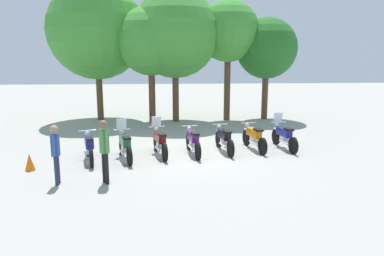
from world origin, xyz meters
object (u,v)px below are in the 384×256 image
tree_2 (175,34)px  traffic_cone (30,162)px  motorcycle_5 (254,137)px  motorcycle_6 (284,136)px  motorcycle_2 (160,142)px  motorcycle_3 (193,141)px  tree_4 (267,49)px  motorcycle_1 (125,145)px  tree_3 (228,32)px  motorcycle_4 (224,139)px  person_1 (56,150)px  motorcycle_0 (89,147)px  tree_1 (151,41)px  tree_0 (97,31)px  person_0 (104,146)px

tree_2 → traffic_cone: 11.14m
motorcycle_5 → motorcycle_6: motorcycle_6 is taller
motorcycle_2 → motorcycle_3: bearing=-99.6°
motorcycle_3 → tree_4: bearing=-40.2°
motorcycle_1 → tree_3: (5.04, 8.10, 4.52)m
tree_3 → motorcycle_4: bearing=-100.7°
motorcycle_1 → person_1: bearing=130.1°
motorcycle_6 → person_1: (-7.72, -3.50, 0.48)m
person_1 → motorcycle_2: bearing=-139.0°
motorcycle_5 → tree_3: bearing=-10.7°
motorcycle_0 → motorcycle_3: same height
tree_1 → traffic_cone: (-3.60, -8.57, -4.18)m
tree_2 → person_1: bearing=-109.7°
motorcycle_3 → motorcycle_6: 3.69m
motorcycle_1 → tree_3: size_ratio=0.31×
person_1 → tree_0: size_ratio=0.22×
motorcycle_1 → tree_2: size_ratio=0.29×
motorcycle_2 → traffic_cone: 4.38m
motorcycle_0 → motorcycle_2: (2.43, 0.56, 0.01)m
tree_0 → tree_3: 7.43m
person_0 → tree_1: size_ratio=0.29×
motorcycle_4 → tree_4: bearing=-33.6°
person_1 → traffic_cone: 1.97m
person_1 → motorcycle_1: bearing=-128.2°
motorcycle_4 → motorcycle_6: (2.43, 0.29, 0.01)m
motorcycle_4 → person_0: bearing=122.0°
person_1 → tree_4: (8.96, 10.68, 3.12)m
motorcycle_6 → traffic_cone: 9.23m
motorcycle_6 → tree_4: 8.12m
motorcycle_1 → motorcycle_4: bearing=-94.0°
motorcycle_1 → motorcycle_5: size_ratio=0.98×
motorcycle_2 → motorcycle_4: (2.44, 0.33, -0.01)m
motorcycle_3 → tree_0: size_ratio=0.28×
motorcycle_3 → motorcycle_6: motorcycle_6 is taller
motorcycle_0 → traffic_cone: size_ratio=3.88×
traffic_cone → tree_4: bearing=42.4°
motorcycle_0 → tree_0: bearing=-8.3°
motorcycle_2 → tree_0: 10.08m
motorcycle_2 → person_0: bearing=140.4°
motorcycle_0 → tree_4: tree_4 is taller
motorcycle_6 → tree_0: tree_0 is taller
motorcycle_3 → motorcycle_0: bearing=91.8°
person_1 → tree_3: tree_3 is taller
person_1 → tree_2: bearing=-114.1°
motorcycle_2 → tree_0: bearing=11.2°
motorcycle_2 → motorcycle_4: bearing=-94.5°
tree_0 → motorcycle_1: bearing=-74.8°
motorcycle_1 → tree_2: bearing=-30.8°
tree_1 → motorcycle_3: bearing=-76.2°
tree_1 → traffic_cone: tree_1 is taller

